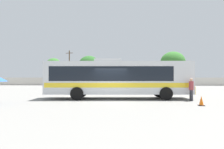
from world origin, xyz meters
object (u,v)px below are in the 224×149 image
object	(u,v)px
roadside_tree_midleft	(89,65)
roadside_tree_midright	(145,67)
parked_car_leftmost_maroon	(65,82)
utility_pole_near	(69,67)
parked_car_third_silver	(127,82)
parked_car_second_black	(92,82)
roadside_tree_left	(54,65)
parked_car_rightmost_grey	(154,82)
roadside_tree_right	(173,62)
attendant_by_bus_door	(191,88)
coach_bus_silver_yellow	(117,77)
traffic_cone_on_apron	(201,101)

from	to	relation	value
roadside_tree_midleft	roadside_tree_midright	size ratio (longest dim) A/B	1.23
parked_car_leftmost_maroon	utility_pole_near	world-z (taller)	utility_pole_near
parked_car_third_silver	parked_car_second_black	bearing A→B (deg)	-172.45
parked_car_second_black	roadside_tree_left	distance (m)	16.15
parked_car_second_black	parked_car_third_silver	world-z (taller)	parked_car_third_silver
parked_car_rightmost_grey	roadside_tree_right	world-z (taller)	roadside_tree_right
attendant_by_bus_door	parked_car_second_black	distance (m)	26.83
parked_car_rightmost_grey	roadside_tree_left	bearing A→B (deg)	158.37
roadside_tree_left	roadside_tree_midright	bearing A→B (deg)	-0.02
parked_car_second_black	roadside_tree_right	distance (m)	21.43
parked_car_rightmost_grey	coach_bus_silver_yellow	bearing A→B (deg)	-105.62
parked_car_rightmost_grey	traffic_cone_on_apron	xyz separation A→B (m)	(-1.19, -28.04, -0.50)
roadside_tree_left	roadside_tree_midleft	bearing A→B (deg)	-7.78
parked_car_second_black	parked_car_third_silver	distance (m)	6.97
parked_car_second_black	traffic_cone_on_apron	xyz separation A→B (m)	(11.12, -26.95, -0.46)
parked_car_rightmost_grey	roadside_tree_left	size ratio (longest dim) A/B	0.64
parked_car_third_silver	roadside_tree_midright	xyz separation A→B (m)	(4.58, 9.62, 3.47)
parked_car_leftmost_maroon	parked_car_second_black	size ratio (longest dim) A/B	1.11
attendant_by_bus_door	roadside_tree_midright	xyz separation A→B (m)	(0.15, 34.84, 3.27)
utility_pole_near	roadside_tree_midright	world-z (taller)	utility_pole_near
coach_bus_silver_yellow	roadside_tree_midleft	world-z (taller)	roadside_tree_midleft
parked_car_third_silver	traffic_cone_on_apron	distance (m)	28.18
utility_pole_near	traffic_cone_on_apron	distance (m)	38.65
parked_car_second_black	roadside_tree_midright	size ratio (longest dim) A/B	0.74
roadside_tree_midright	traffic_cone_on_apron	size ratio (longest dim) A/B	8.87
parked_car_rightmost_grey	roadside_tree_midleft	xyz separation A→B (m)	(-14.57, 8.18, 4.03)
attendant_by_bus_door	roadside_tree_left	distance (m)	41.86
roadside_tree_midright	utility_pole_near	bearing A→B (deg)	-169.55
roadside_tree_midleft	traffic_cone_on_apron	size ratio (longest dim) A/B	10.90
parked_car_leftmost_maroon	roadside_tree_midright	bearing A→B (deg)	29.87
parked_car_second_black	roadside_tree_midright	distance (m)	15.97
parked_car_rightmost_grey	parked_car_second_black	bearing A→B (deg)	-174.90
parked_car_third_silver	roadside_tree_midright	bearing A→B (deg)	64.54
parked_car_second_black	utility_pole_near	size ratio (longest dim) A/B	0.52
attendant_by_bus_door	parked_car_rightmost_grey	size ratio (longest dim) A/B	0.41
roadside_tree_midright	roadside_tree_right	size ratio (longest dim) A/B	0.71
roadside_tree_midleft	roadside_tree_left	bearing A→B (deg)	172.22
attendant_by_bus_door	parked_car_third_silver	xyz separation A→B (m)	(-4.43, 25.23, -0.19)
parked_car_second_black	roadside_tree_left	xyz separation A→B (m)	(-11.50, 10.54, 4.20)
parked_car_leftmost_maroon	utility_pole_near	xyz separation A→B (m)	(-0.84, 6.56, 3.43)
traffic_cone_on_apron	roadside_tree_right	bearing A→B (deg)	79.37
parked_car_third_silver	roadside_tree_right	bearing A→B (deg)	40.18
attendant_by_bus_door	roadside_tree_midright	distance (m)	35.00
parked_car_third_silver	traffic_cone_on_apron	xyz separation A→B (m)	(4.21, -27.86, -0.48)
parked_car_leftmost_maroon	roadside_tree_right	distance (m)	26.20
coach_bus_silver_yellow	roadside_tree_left	xyz separation A→B (m)	(-17.09, 33.47, 3.18)
parked_car_second_black	utility_pole_near	world-z (taller)	utility_pole_near
parked_car_rightmost_grey	utility_pole_near	bearing A→B (deg)	162.08
attendant_by_bus_door	traffic_cone_on_apron	xyz separation A→B (m)	(-0.22, -2.63, -0.67)
attendant_by_bus_door	parked_car_leftmost_maroon	xyz separation A→B (m)	(-17.06, 24.96, -0.22)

